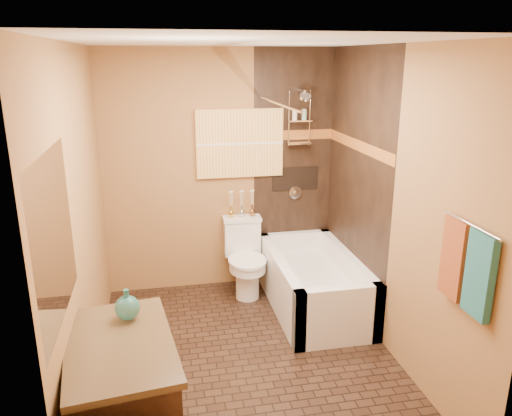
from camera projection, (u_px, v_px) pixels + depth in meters
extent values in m
plane|color=black|center=(248.00, 359.00, 4.13)|extent=(3.00, 3.00, 0.00)
cube|color=olive|center=(81.00, 226.00, 3.54)|extent=(0.02, 3.00, 2.50)
cube|color=olive|center=(394.00, 206.00, 4.00)|extent=(0.02, 3.00, 2.50)
cube|color=olive|center=(221.00, 172.00, 5.18)|extent=(2.40, 0.02, 2.50)
cube|color=olive|center=(305.00, 310.00, 2.36)|extent=(2.40, 0.02, 2.50)
plane|color=silver|center=(246.00, 42.00, 3.41)|extent=(3.00, 3.00, 0.00)
cube|color=black|center=(293.00, 169.00, 5.31)|extent=(0.85, 0.01, 2.50)
cube|color=black|center=(356.00, 184.00, 4.70)|extent=(0.01, 1.50, 2.50)
cube|color=brown|center=(294.00, 135.00, 5.20)|extent=(0.85, 0.01, 0.10)
cube|color=brown|center=(358.00, 145.00, 4.59)|extent=(0.01, 1.50, 0.10)
cube|color=black|center=(295.00, 179.00, 5.34)|extent=(0.50, 0.01, 0.25)
cylinder|color=silver|center=(301.00, 90.00, 4.95)|extent=(0.02, 0.26, 0.02)
cylinder|color=silver|center=(305.00, 97.00, 4.82)|extent=(0.11, 0.11, 0.09)
cylinder|color=silver|center=(295.00, 192.00, 5.37)|extent=(0.14, 0.02, 0.14)
cylinder|color=silver|center=(276.00, 103.00, 4.32)|extent=(0.03, 1.55, 0.03)
cylinder|color=silver|center=(470.00, 225.00, 2.95)|extent=(0.02, 0.55, 0.02)
cube|color=#1F5E68|center=(480.00, 275.00, 2.90)|extent=(0.05, 0.22, 0.52)
cube|color=maroon|center=(454.00, 258.00, 3.15)|extent=(0.05, 0.22, 0.52)
cube|color=gold|center=(240.00, 143.00, 5.10)|extent=(0.90, 0.04, 0.70)
cube|color=white|center=(55.00, 239.00, 2.58)|extent=(0.01, 1.00, 0.90)
cube|color=white|center=(339.00, 317.00, 4.25)|extent=(0.80, 0.10, 0.55)
cube|color=white|center=(294.00, 255.00, 5.56)|extent=(0.80, 0.10, 0.55)
cube|color=white|center=(279.00, 285.00, 4.84)|extent=(0.10, 1.50, 0.55)
cube|color=white|center=(347.00, 279.00, 4.98)|extent=(0.10, 1.50, 0.55)
cube|color=white|center=(313.00, 291.00, 4.94)|extent=(0.64, 1.34, 0.35)
cube|color=white|center=(242.00, 237.00, 5.31)|extent=(0.38, 0.18, 0.38)
cube|color=white|center=(242.00, 219.00, 5.25)|extent=(0.40, 0.20, 0.04)
cylinder|color=white|center=(247.00, 281.00, 5.14)|extent=(0.24, 0.24, 0.38)
cylinder|color=white|center=(247.00, 266.00, 5.09)|extent=(0.37, 0.37, 0.10)
cylinder|color=white|center=(247.00, 261.00, 5.07)|extent=(0.39, 0.39, 0.03)
cube|color=black|center=(123.00, 409.00, 2.94)|extent=(0.67, 0.98, 0.82)
cube|color=black|center=(119.00, 345.00, 2.82)|extent=(0.71, 1.03, 0.04)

